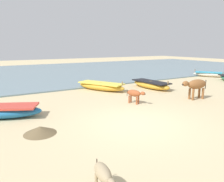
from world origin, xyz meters
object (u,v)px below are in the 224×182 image
object	(u,v)px
fishing_boat_1	(151,84)
cow_second_adult_brown	(196,85)
fishing_boat_3	(213,74)
calf_far_rust	(135,94)
fishing_boat_0	(101,86)
calf_near_dun	(104,175)

from	to	relation	value
fishing_boat_1	cow_second_adult_brown	distance (m)	3.46
fishing_boat_1	fishing_boat_3	xyz separation A→B (m)	(8.37, 1.30, -0.03)
fishing_boat_3	cow_second_adult_brown	xyz separation A→B (m)	(-8.33, -4.72, 0.51)
calf_far_rust	fishing_boat_0	bearing A→B (deg)	157.15
fishing_boat_1	fishing_boat_3	world-z (taller)	fishing_boat_1
fishing_boat_1	calf_far_rust	world-z (taller)	fishing_boat_1
fishing_boat_1	cow_second_adult_brown	size ratio (longest dim) A/B	1.95
fishing_boat_3	cow_second_adult_brown	bearing A→B (deg)	84.79
fishing_boat_0	cow_second_adult_brown	world-z (taller)	cow_second_adult_brown
calf_far_rust	cow_second_adult_brown	distance (m)	3.39
fishing_boat_3	fishing_boat_0	bearing A→B (deg)	55.81
fishing_boat_0	fishing_boat_3	bearing A→B (deg)	63.46
cow_second_adult_brown	fishing_boat_1	bearing A→B (deg)	-82.18
fishing_boat_3	calf_far_rust	bearing A→B (deg)	73.39
fishing_boat_3	calf_near_dun	world-z (taller)	fishing_boat_3
fishing_boat_0	calf_far_rust	size ratio (longest dim) A/B	3.38
fishing_boat_3	calf_near_dun	xyz separation A→B (m)	(-16.01, -8.77, 0.18)
fishing_boat_0	cow_second_adult_brown	size ratio (longest dim) A/B	2.12
calf_near_dun	cow_second_adult_brown	world-z (taller)	cow_second_adult_brown
fishing_boat_0	calf_far_rust	xyz separation A→B (m)	(-0.16, -3.68, 0.22)
fishing_boat_3	calf_near_dun	distance (m)	18.26
calf_near_dun	fishing_boat_0	bearing A→B (deg)	160.13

